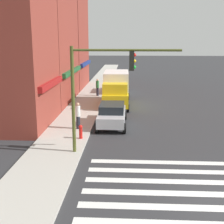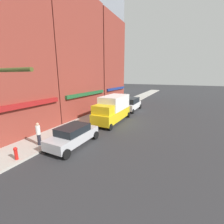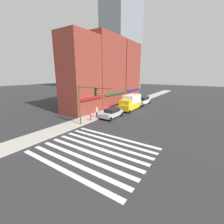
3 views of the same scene
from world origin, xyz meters
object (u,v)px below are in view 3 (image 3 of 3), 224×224
sedan_silver (112,113)px  fire_hydrant (91,117)px  suv_white (143,100)px  traffic_signal (87,99)px  box_truck_yellow (131,102)px  pedestrian_white_shirt (97,111)px  pedestrian_green_top (130,101)px

sedan_silver → fire_hydrant: sedan_silver is taller
sedan_silver → suv_white: suv_white is taller
traffic_signal → suv_white: 19.52m
sedan_silver → box_truck_yellow: (6.97, -0.00, 0.75)m
box_truck_yellow → pedestrian_white_shirt: bearing=164.4°
pedestrian_green_top → fire_hydrant: size_ratio=2.10×
box_truck_yellow → sedan_silver: bearing=179.1°
pedestrian_green_top → suv_white: bearing=87.7°
box_truck_yellow → pedestrian_green_top: bearing=27.4°
pedestrian_white_shirt → fire_hydrant: pedestrian_white_shirt is taller
sedan_silver → suv_white: size_ratio=0.94×
box_truck_yellow → fire_hydrant: box_truck_yellow is taller
box_truck_yellow → pedestrian_green_top: (3.92, 2.11, -0.51)m
suv_white → fire_hydrant: suv_white is taller
sedan_silver → box_truck_yellow: box_truck_yellow is taller
pedestrian_white_shirt → traffic_signal: bearing=49.3°
traffic_signal → pedestrian_green_top: size_ratio=3.21×
sedan_silver → suv_white: (13.67, 0.00, 0.19)m
sedan_silver → pedestrian_white_shirt: size_ratio=2.49×
pedestrian_white_shirt → sedan_silver: bearing=147.4°
sedan_silver → pedestrian_green_top: bearing=11.3°
box_truck_yellow → pedestrian_white_shirt: box_truck_yellow is taller
pedestrian_green_top → pedestrian_white_shirt: same height
fire_hydrant → sedan_silver: bearing=-26.5°
traffic_signal → box_truck_yellow: size_ratio=0.91×
sedan_silver → pedestrian_green_top: 11.09m
box_truck_yellow → pedestrian_green_top: size_ratio=3.52×
sedan_silver → suv_white: bearing=0.4°
suv_white → pedestrian_white_shirt: suv_white is taller
box_truck_yellow → suv_white: box_truck_yellow is taller
traffic_signal → sedan_silver: size_ratio=1.29×
pedestrian_white_shirt → suv_white: bearing=-162.4°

